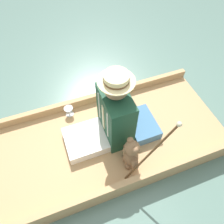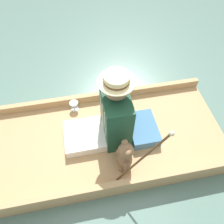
% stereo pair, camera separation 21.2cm
% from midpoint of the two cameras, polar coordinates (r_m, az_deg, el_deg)
% --- Properties ---
extents(ground_plane, '(16.00, 16.00, 0.00)m').
position_cam_midpoint_polar(ground_plane, '(2.59, 1.56, -8.41)').
color(ground_plane, slate).
extents(punt_boat, '(1.19, 2.56, 0.27)m').
position_cam_midpoint_polar(punt_boat, '(2.51, 1.60, -7.47)').
color(punt_boat, tan).
rests_on(punt_boat, ground_plane).
extents(seat_cushion, '(0.43, 0.30, 0.12)m').
position_cam_midpoint_polar(seat_cushion, '(2.47, 10.46, -4.53)').
color(seat_cushion, teal).
rests_on(seat_cushion, punt_boat).
extents(seated_person, '(0.45, 0.72, 0.90)m').
position_cam_midpoint_polar(seated_person, '(2.17, 2.20, -1.40)').
color(seated_person, white).
rests_on(seated_person, punt_boat).
extents(teddy_bear, '(0.28, 0.17, 0.41)m').
position_cam_midpoint_polar(teddy_bear, '(2.14, 6.24, -11.72)').
color(teddy_bear, '#846042').
rests_on(teddy_bear, punt_boat).
extents(wine_glass, '(0.11, 0.11, 0.12)m').
position_cam_midpoint_polar(wine_glass, '(2.62, -7.65, 1.80)').
color(wine_glass, silver).
rests_on(wine_glass, punt_boat).
extents(walking_cane, '(0.04, 0.43, 0.79)m').
position_cam_midpoint_polar(walking_cane, '(1.88, 12.03, -11.29)').
color(walking_cane, brown).
rests_on(walking_cane, punt_boat).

